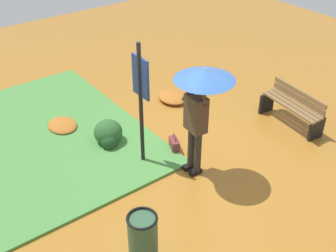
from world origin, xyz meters
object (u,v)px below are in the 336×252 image
(person_with_umbrella, at_px, (201,95))
(trash_bin, at_px, (143,240))
(handbag, at_px, (174,144))
(park_bench, at_px, (293,107))
(info_sign_post, at_px, (141,91))

(person_with_umbrella, relative_size, trash_bin, 2.45)
(handbag, distance_m, park_bench, 2.60)
(person_with_umbrella, bearing_deg, trash_bin, -60.73)
(person_with_umbrella, distance_m, info_sign_post, 1.02)
(handbag, relative_size, trash_bin, 0.44)
(info_sign_post, relative_size, handbag, 6.22)
(handbag, height_order, trash_bin, trash_bin)
(info_sign_post, xyz_separation_m, handbag, (0.07, 0.65, -1.32))
(trash_bin, bearing_deg, person_with_umbrella, 119.27)
(trash_bin, bearing_deg, info_sign_post, 145.90)
(info_sign_post, bearing_deg, park_bench, 75.79)
(info_sign_post, height_order, handbag, info_sign_post)
(person_with_umbrella, height_order, trash_bin, person_with_umbrella)
(handbag, xyz_separation_m, trash_bin, (1.79, -1.91, 0.29))
(info_sign_post, height_order, trash_bin, info_sign_post)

